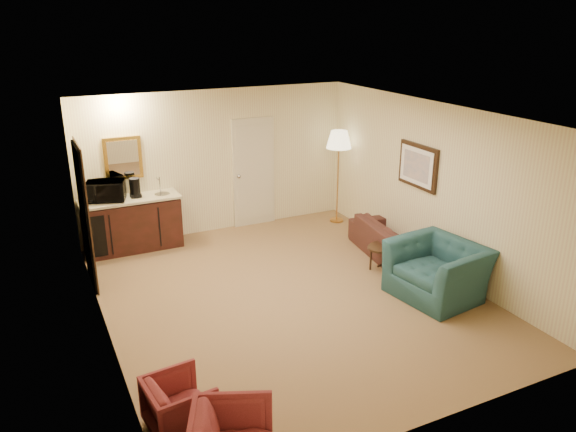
{
  "coord_description": "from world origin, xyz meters",
  "views": [
    {
      "loc": [
        -3.15,
        -6.47,
        3.81
      ],
      "look_at": [
        0.22,
        0.5,
        1.03
      ],
      "focal_mm": 35.0,
      "sensor_mm": 36.0,
      "label": 1
    }
  ],
  "objects_px": {
    "sofa": "(394,236)",
    "microwave": "(106,189)",
    "floor_lamp": "(338,177)",
    "waste_bin": "(172,237)",
    "wetbar_cabinet": "(132,224)",
    "coffee_table": "(388,257)",
    "coffee_maker": "(135,188)",
    "teal_armchair": "(438,262)",
    "rose_chair_near": "(179,402)"
  },
  "relations": [
    {
      "from": "sofa",
      "to": "microwave",
      "type": "xyz_separation_m",
      "value": [
        -4.16,
        2.29,
        0.74
      ]
    },
    {
      "from": "floor_lamp",
      "to": "waste_bin",
      "type": "distance_m",
      "value": 3.3
    },
    {
      "from": "sofa",
      "to": "waste_bin",
      "type": "distance_m",
      "value": 3.83
    },
    {
      "from": "wetbar_cabinet",
      "to": "coffee_table",
      "type": "xyz_separation_m",
      "value": [
        3.45,
        -2.58,
        -0.25
      ]
    },
    {
      "from": "wetbar_cabinet",
      "to": "sofa",
      "type": "height_order",
      "value": "wetbar_cabinet"
    },
    {
      "from": "sofa",
      "to": "coffee_table",
      "type": "height_order",
      "value": "sofa"
    },
    {
      "from": "sofa",
      "to": "coffee_maker",
      "type": "distance_m",
      "value": 4.38
    },
    {
      "from": "sofa",
      "to": "waste_bin",
      "type": "bearing_deg",
      "value": 63.14
    },
    {
      "from": "microwave",
      "to": "coffee_maker",
      "type": "bearing_deg",
      "value": 12.28
    },
    {
      "from": "teal_armchair",
      "to": "waste_bin",
      "type": "bearing_deg",
      "value": -149.05
    },
    {
      "from": "coffee_table",
      "to": "floor_lamp",
      "type": "distance_m",
      "value": 2.4
    },
    {
      "from": "sofa",
      "to": "coffee_maker",
      "type": "bearing_deg",
      "value": 66.39
    },
    {
      "from": "sofa",
      "to": "floor_lamp",
      "type": "distance_m",
      "value": 1.99
    },
    {
      "from": "sofa",
      "to": "coffee_maker",
      "type": "xyz_separation_m",
      "value": [
        -3.69,
        2.25,
        0.7
      ]
    },
    {
      "from": "rose_chair_near",
      "to": "coffee_table",
      "type": "bearing_deg",
      "value": -67.85
    },
    {
      "from": "floor_lamp",
      "to": "wetbar_cabinet",
      "type": "bearing_deg",
      "value": 175.25
    },
    {
      "from": "wetbar_cabinet",
      "to": "floor_lamp",
      "type": "height_order",
      "value": "floor_lamp"
    },
    {
      "from": "floor_lamp",
      "to": "waste_bin",
      "type": "height_order",
      "value": "floor_lamp"
    },
    {
      "from": "wetbar_cabinet",
      "to": "coffee_maker",
      "type": "bearing_deg",
      "value": 4.32
    },
    {
      "from": "rose_chair_near",
      "to": "coffee_table",
      "type": "height_order",
      "value": "rose_chair_near"
    },
    {
      "from": "coffee_table",
      "to": "floor_lamp",
      "type": "height_order",
      "value": "floor_lamp"
    },
    {
      "from": "coffee_maker",
      "to": "rose_chair_near",
      "type": "bearing_deg",
      "value": -89.73
    },
    {
      "from": "wetbar_cabinet",
      "to": "coffee_table",
      "type": "height_order",
      "value": "wetbar_cabinet"
    },
    {
      "from": "teal_armchair",
      "to": "rose_chair_near",
      "type": "height_order",
      "value": "teal_armchair"
    },
    {
      "from": "sofa",
      "to": "teal_armchair",
      "type": "relative_size",
      "value": 1.61
    },
    {
      "from": "teal_armchair",
      "to": "rose_chair_near",
      "type": "relative_size",
      "value": 2.0
    },
    {
      "from": "wetbar_cabinet",
      "to": "teal_armchair",
      "type": "relative_size",
      "value": 1.35
    },
    {
      "from": "rose_chair_near",
      "to": "microwave",
      "type": "distance_m",
      "value": 4.84
    },
    {
      "from": "coffee_table",
      "to": "microwave",
      "type": "xyz_separation_m",
      "value": [
        -3.81,
        2.63,
        0.92
      ]
    },
    {
      "from": "rose_chair_near",
      "to": "coffee_table",
      "type": "relative_size",
      "value": 0.85
    },
    {
      "from": "rose_chair_near",
      "to": "waste_bin",
      "type": "bearing_deg",
      "value": -20.16
    },
    {
      "from": "rose_chair_near",
      "to": "teal_armchair",
      "type": "bearing_deg",
      "value": -81.08
    },
    {
      "from": "teal_armchair",
      "to": "rose_chair_near",
      "type": "distance_m",
      "value": 4.2
    },
    {
      "from": "wetbar_cabinet",
      "to": "floor_lamp",
      "type": "distance_m",
      "value": 3.89
    },
    {
      "from": "wetbar_cabinet",
      "to": "waste_bin",
      "type": "xyz_separation_m",
      "value": [
        0.65,
        -0.07,
        -0.32
      ]
    },
    {
      "from": "teal_armchair",
      "to": "floor_lamp",
      "type": "height_order",
      "value": "floor_lamp"
    },
    {
      "from": "floor_lamp",
      "to": "coffee_maker",
      "type": "height_order",
      "value": "floor_lamp"
    },
    {
      "from": "waste_bin",
      "to": "rose_chair_near",
      "type": "bearing_deg",
      "value": -103.89
    },
    {
      "from": "rose_chair_near",
      "to": "waste_bin",
      "type": "relative_size",
      "value": 2.19
    },
    {
      "from": "floor_lamp",
      "to": "teal_armchair",
      "type": "bearing_deg",
      "value": -95.19
    },
    {
      "from": "sofa",
      "to": "teal_armchair",
      "type": "height_order",
      "value": "teal_armchair"
    },
    {
      "from": "wetbar_cabinet",
      "to": "rose_chair_near",
      "type": "height_order",
      "value": "wetbar_cabinet"
    },
    {
      "from": "rose_chair_near",
      "to": "floor_lamp",
      "type": "xyz_separation_m",
      "value": [
        4.35,
        4.4,
        0.59
      ]
    },
    {
      "from": "coffee_table",
      "to": "microwave",
      "type": "distance_m",
      "value": 4.72
    },
    {
      "from": "wetbar_cabinet",
      "to": "waste_bin",
      "type": "relative_size",
      "value": 5.89
    },
    {
      "from": "floor_lamp",
      "to": "waste_bin",
      "type": "bearing_deg",
      "value": 175.53
    },
    {
      "from": "teal_armchair",
      "to": "microwave",
      "type": "distance_m",
      "value": 5.39
    },
    {
      "from": "floor_lamp",
      "to": "microwave",
      "type": "height_order",
      "value": "floor_lamp"
    },
    {
      "from": "teal_armchair",
      "to": "rose_chair_near",
      "type": "xyz_separation_m",
      "value": [
        -4.05,
        -1.1,
        -0.23
      ]
    },
    {
      "from": "rose_chair_near",
      "to": "wetbar_cabinet",
      "type": "bearing_deg",
      "value": -12.32
    }
  ]
}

